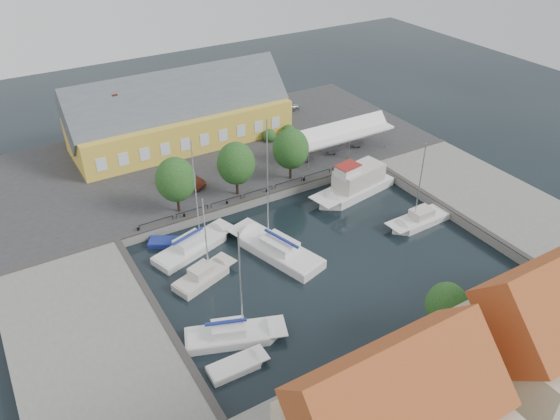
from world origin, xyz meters
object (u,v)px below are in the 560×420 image
center_sailboat (277,251)px  west_boat_d (233,336)px  tent_canopy (341,133)px  launch_nw (168,244)px  east_boat_b (419,221)px  west_boat_a (194,247)px  car_silver (285,107)px  car_red (187,179)px  launch_sw (237,367)px  trawler (355,186)px  warehouse (175,117)px  west_boat_b (204,277)px

center_sailboat → west_boat_d: (-8.80, -8.00, -0.09)m
tent_canopy → west_boat_d: (-25.98, -21.18, -3.41)m
west_boat_d → launch_nw: 14.95m
center_sailboat → east_boat_b: (15.73, -3.14, -0.10)m
center_sailboat → west_boat_a: size_ratio=1.19×
car_silver → east_boat_b: 31.79m
car_red → launch_nw: bearing=-147.4°
center_sailboat → launch_sw: 14.70m
trawler → tent_canopy: bearing=65.8°
trawler → east_boat_b: 8.77m
tent_canopy → east_boat_b: (-1.44, -16.32, -3.42)m
center_sailboat → launch_sw: center_sailboat is taller
warehouse → car_silver: size_ratio=6.58×
warehouse → trawler: 25.56m
warehouse → west_boat_d: bearing=-105.0°
car_silver → west_boat_b: 38.62m
east_boat_b → west_boat_d: 25.01m
car_red → trawler: size_ratio=0.41×
west_boat_d → launch_nw: bearing=89.4°
west_boat_b → launch_nw: size_ratio=2.09×
warehouse → tent_canopy: size_ratio=2.04×
car_red → west_boat_a: west_boat_a is taller
west_boat_b → tent_canopy: bearing=27.8°
car_silver → launch_sw: 48.45m
trawler → west_boat_d: west_boat_d is taller
car_red → west_boat_a: bearing=-133.5°
west_boat_a → launch_nw: 2.85m
east_boat_b → car_silver: bearing=85.4°
west_boat_a → launch_sw: size_ratio=2.52×
west_boat_d → launch_nw: size_ratio=2.56×
center_sailboat → west_boat_a: 8.29m
center_sailboat → west_boat_b: (-7.77, 0.04, -0.10)m
car_red → launch_sw: size_ratio=0.96×
tent_canopy → east_boat_b: east_boat_b is taller
warehouse → east_boat_b: warehouse is taller
west_boat_d → launch_sw: (-1.11, -2.85, -0.18)m
car_red → center_sailboat: center_sailboat is taller
east_boat_b → west_boat_d: size_ratio=0.92×
car_red → west_boat_a: (-3.87, -10.71, -1.49)m
launch_sw → trawler: bearing=34.5°
warehouse → launch_sw: warehouse is taller
trawler → east_boat_b: size_ratio=1.11×
trawler → west_boat_b: west_boat_b is taller
trawler → west_boat_b: bearing=-166.1°
car_red → launch_nw: 10.46m
tent_canopy → west_boat_a: bearing=-160.7°
west_boat_a → west_boat_b: west_boat_a is taller
center_sailboat → launch_nw: 11.08m
warehouse → east_boat_b: 34.02m
tent_canopy → car_red: size_ratio=3.04×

